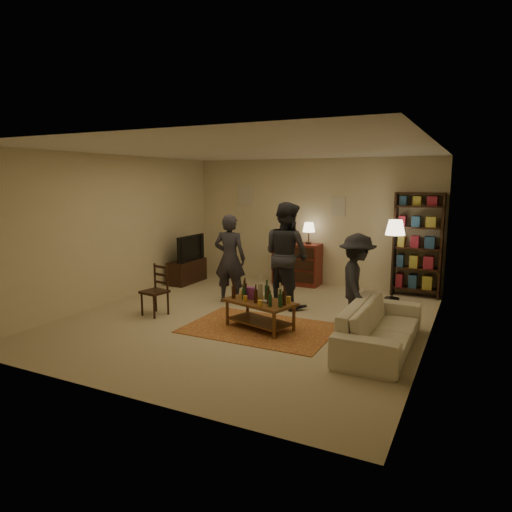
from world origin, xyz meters
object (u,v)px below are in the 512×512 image
Objects in this scene: dresser at (297,263)px; person_by_sofa at (357,282)px; person_left at (230,259)px; tv_stand at (187,265)px; floor_lamp at (395,233)px; dining_chair at (157,288)px; coffee_table at (260,303)px; bookshelf at (418,244)px; sofa at (380,326)px; person_right at (286,255)px.

dresser is 0.93× the size of person_by_sofa.
tv_stand is at bearing -40.89° from person_left.
floor_lamp is (2.09, -0.42, 0.80)m from dresser.
floor_lamp reaches higher than dining_chair.
coffee_table is 1.88m from dining_chair.
floor_lamp is (-0.35, -0.48, 0.24)m from bookshelf.
tv_stand is 4.46m from floor_lamp.
sofa is 1.27× the size of person_left.
coffee_table is at bearing 98.27° from person_by_sofa.
floor_lamp is 3.11m from person_left.
dresser is 1.83m from person_right.
bookshelf is 0.97× the size of sofa.
person_right is (1.74, 1.46, 0.49)m from dining_chair.
person_right is at bearing 95.89° from coffee_table.
bookshelf is 2.60m from person_by_sofa.
person_by_sofa is at bearing -20.43° from tv_stand.
person_left is at bearing -150.74° from floor_lamp.
sofa is at bearing -90.82° from bookshelf.
coffee_table is 0.57× the size of sofa.
person_by_sofa is at bearing -95.45° from floor_lamp.
coffee_table is 0.87× the size of dresser.
bookshelf is 2.67m from person_right.
dresser is 0.73× the size of person_right.
bookshelf is (3.73, 3.23, 0.59)m from dining_chair.
dining_chair is 0.53× the size of person_left.
tv_stand is 4.84m from bookshelf.
dresser is at bearing 100.73° from coffee_table.
tv_stand is 0.70× the size of floor_lamp.
person_left reaches higher than person_by_sofa.
person_left is 1.06m from person_right.
dresser is at bearing -52.50° from person_right.
bookshelf is at bearing 11.80° from tv_stand.
dresser reaches higher than dining_chair.
bookshelf is at bearing 50.85° from dining_chair.
sofa is (4.64, -2.20, -0.08)m from tv_stand.
dresser reaches higher than coffee_table.
person_by_sofa is (1.31, 0.62, 0.34)m from coffee_table.
person_left is (0.70, 1.25, 0.37)m from dining_chair.
person_left is at bearing 68.19° from sofa.
coffee_table is 0.78× the size of floor_lamp.
person_by_sofa is (1.89, -2.46, 0.26)m from dresser.
person_by_sofa is (-0.19, -2.04, -0.54)m from floor_lamp.
person_left is (-2.68, -1.50, -0.46)m from floor_lamp.
bookshelf is at bearing 1.57° from dresser.
person_right is (0.44, -1.71, 0.46)m from dresser.
person_left is at bearing 135.37° from coffee_table.
tv_stand is (-0.96, 2.25, -0.06)m from dining_chair.
dresser is 2.50m from bookshelf.
coffee_table is 3.57m from tv_stand.
person_right is (-0.14, 1.37, 0.54)m from coffee_table.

